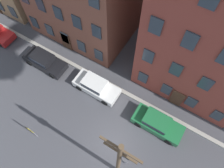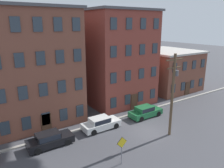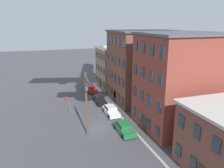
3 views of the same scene
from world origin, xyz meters
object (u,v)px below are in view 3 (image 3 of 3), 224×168
Objects in this scene: car_red at (91,89)px; caution_sign at (70,106)px; car_black at (99,99)px; car_white at (111,110)px; car_green at (124,128)px; utility_pole at (86,101)px; fire_hydrant at (66,98)px.

car_red is 13.03m from caution_sign.
car_white is (5.98, 0.31, 0.00)m from car_black.
car_green is 6.58m from utility_pole.
caution_sign is at bearing -105.67° from car_white.
car_red and car_white have the same top height.
car_black reaches higher than fire_hydrant.
car_white is at bearing 0.65° from car_red.
car_white is (13.16, 0.15, 0.00)m from car_red.
car_red and car_green have the same top height.
car_white is 4.58× the size of fire_hydrant.
car_red is 7.12m from fire_hydrant.
fire_hydrant is at bearing -119.93° from car_black.
fire_hydrant is at bearing -159.53° from car_green.
car_white is 6.49m from car_green.
car_white is 6.81m from caution_sign.
caution_sign is (-8.31, -6.24, 0.97)m from car_green.
car_black is 5.98m from car_white.
caution_sign is 7.63m from fire_hydrant.
fire_hydrant is at bearing -176.47° from utility_pole.
fire_hydrant is (-15.84, -5.91, -0.27)m from car_green.
car_red is at bearing 150.79° from caution_sign.
car_green reaches higher than fire_hydrant.
car_black is 0.50× the size of utility_pole.
car_green is at bearing -2.19° from car_white.
utility_pole is at bearing -100.92° from car_green.
caution_sign is at bearing -170.37° from utility_pole.
car_black is 4.58× the size of fire_hydrant.
car_green is (19.65, -0.10, 0.00)m from car_red.
car_green is at bearing 0.27° from car_black.
caution_sign reaches higher than fire_hydrant.
car_red is at bearing -179.35° from car_white.
utility_pole is (7.35, 1.25, 3.21)m from caution_sign.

